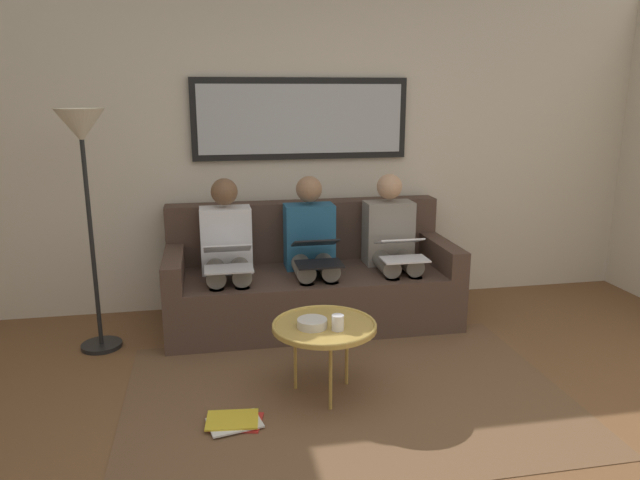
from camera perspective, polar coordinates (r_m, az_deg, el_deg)
The scene contains 15 objects.
wall_rear at distance 4.95m, azimuth -1.98°, elevation 8.71°, with size 6.00×0.12×2.60m, color beige.
area_rug at distance 3.66m, azimuth 2.58°, elevation -14.68°, with size 2.60×1.80×0.01m, color brown.
couch at distance 4.68m, azimuth -0.96°, elevation -3.99°, with size 2.20×0.90×0.90m.
framed_mirror at distance 4.84m, azimuth -1.83°, elevation 11.56°, with size 1.74×0.05×0.64m.
coffee_table at distance 3.49m, azimuth 0.42°, elevation -8.33°, with size 0.61×0.61×0.46m.
cup at distance 3.39m, azimuth 1.72°, elevation -7.94°, with size 0.07×0.07×0.09m, color silver.
bowl at distance 3.44m, azimuth -0.76°, elevation -8.01°, with size 0.17×0.17×0.05m, color beige.
person_left at distance 4.68m, azimuth 6.91°, elevation -0.29°, with size 0.38×0.58×1.14m.
laptop_white at distance 4.45m, azimuth 7.86°, elevation -0.86°, with size 0.34×0.34×0.15m.
person_middle at distance 4.53m, azimuth -0.83°, elevation -0.67°, with size 0.38×0.58×1.14m.
laptop_black at distance 4.31m, azimuth -0.30°, elevation -1.15°, with size 0.33×0.39×0.17m.
person_right at distance 4.47m, azimuth -8.94°, elevation -1.06°, with size 0.38×0.58×1.14m.
laptop_silver at distance 4.24m, azimuth -8.83°, elevation -1.64°, with size 0.34×0.37×0.16m.
magazine_stack at distance 3.41m, azimuth -8.25°, elevation -16.88°, with size 0.33×0.28×0.03m.
standing_lamp at distance 4.21m, azimuth -21.82°, elevation 7.75°, with size 0.32×0.32×1.66m.
Camera 1 is at (0.76, 2.27, 1.77)m, focal length 33.28 mm.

